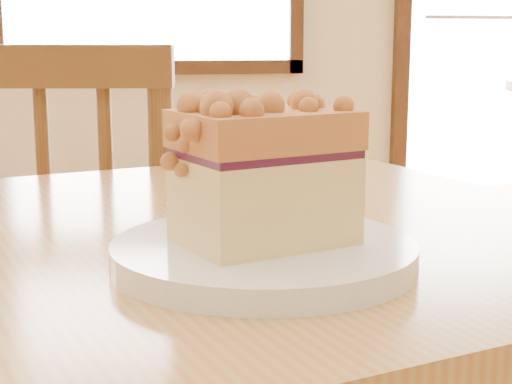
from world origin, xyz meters
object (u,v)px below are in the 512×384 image
at_px(cafe_table_main, 55,365).
at_px(cafe_chair_main, 74,313).
at_px(plate, 264,254).
at_px(cake_slice, 262,167).

distance_m(cafe_table_main, cafe_chair_main, 0.63).
relative_size(plate, cake_slice, 1.55).
bearing_deg(plate, cake_slice, 168.48).
xyz_separation_m(cafe_table_main, cafe_chair_main, (-0.00, 0.61, -0.17)).
distance_m(cafe_chair_main, cake_slice, 0.82).
height_order(cafe_table_main, plate, plate).
bearing_deg(cafe_chair_main, cake_slice, 114.53).
height_order(cafe_table_main, cake_slice, cake_slice).
bearing_deg(cafe_chair_main, plate, 114.62).
relative_size(cafe_chair_main, plate, 3.85).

